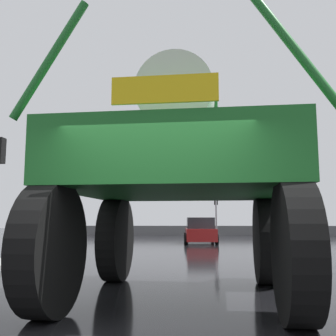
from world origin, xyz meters
name	(u,v)px	position (x,y,z in m)	size (l,w,h in m)	color
ground_plane	(196,246)	(0.00, 18.00, 0.00)	(120.00, 120.00, 0.00)	black
oversize_sprayer	(181,175)	(0.19, 2.89, 2.06)	(4.44, 5.31, 4.34)	black
sedan_ahead	(200,231)	(0.17, 20.18, 0.71)	(2.12, 4.22, 1.52)	maroon
traffic_signal_far_left	(216,204)	(1.19, 23.18, 2.43)	(0.24, 0.55, 3.34)	gray
roadside_barrier	(202,230)	(0.00, 35.53, 0.45)	(30.77, 0.24, 0.90)	#59595B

